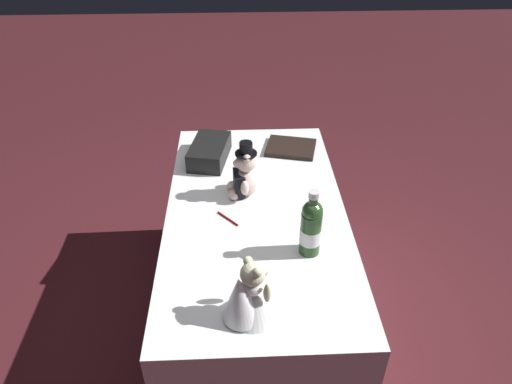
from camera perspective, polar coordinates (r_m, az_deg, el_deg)
name	(u,v)px	position (r m, az deg, el deg)	size (l,w,h in m)	color
ground_plane	(256,317)	(2.61, 0.00, -14.92)	(12.00, 12.00, 0.00)	#47191E
reception_table	(256,268)	(2.34, 0.00, -9.26)	(1.51, 0.80, 0.73)	white
teddy_bear_groom	(244,176)	(2.14, -1.45, 2.01)	(0.16, 0.15, 0.27)	beige
teddy_bear_bride	(249,295)	(1.61, -0.89, -12.36)	(0.22, 0.24, 0.24)	white
champagne_bottle	(311,227)	(1.83, 6.69, -4.25)	(0.08, 0.08, 0.29)	#254620
signing_pen	(227,218)	(2.05, -3.52, -3.18)	(0.11, 0.10, 0.01)	maroon
gift_case_black	(210,151)	(2.44, -5.66, 4.92)	(0.32, 0.23, 0.10)	black
guestbook	(291,148)	(2.54, 4.25, 5.39)	(0.21, 0.26, 0.02)	black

